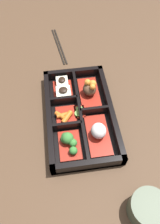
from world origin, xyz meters
TOP-DOWN VIEW (x-y plane):
  - ground_plane at (0.00, 0.00)m, footprint 3.00×3.00m
  - bento_base at (0.00, 0.00)m, footprint 0.33×0.19m
  - bento_rim at (-0.00, -0.00)m, footprint 0.33×0.19m
  - bowl_stew at (-0.07, 0.04)m, footprint 0.13×0.06m
  - bowl_rice at (0.07, 0.04)m, footprint 0.13×0.06m
  - bowl_tofu at (-0.09, -0.04)m, footprint 0.08×0.06m
  - bowl_carrots at (0.00, -0.04)m, footprint 0.07×0.06m
  - bowl_greens at (0.09, -0.04)m, footprint 0.09×0.06m
  - bowl_pickles at (-0.01, -0.00)m, footprint 0.04×0.03m
  - tea_cup at (0.27, 0.11)m, footprint 0.08×0.08m
  - chopsticks at (-0.33, -0.03)m, footprint 0.21×0.04m

SIDE VIEW (x-z plane):
  - ground_plane at x=0.00m, z-range 0.00..0.00m
  - chopsticks at x=-0.33m, z-range 0.00..0.01m
  - bento_base at x=0.00m, z-range 0.00..0.01m
  - bowl_pickles at x=-0.01m, z-range 0.01..0.02m
  - bowl_carrots at x=0.00m, z-range 0.01..0.03m
  - bento_rim at x=0.00m, z-range 0.00..0.04m
  - bowl_tofu at x=-0.09m, z-range 0.01..0.04m
  - bowl_greens at x=0.09m, z-range 0.01..0.04m
  - bowl_rice at x=0.07m, z-range 0.00..0.05m
  - tea_cup at x=0.27m, z-range 0.00..0.06m
  - bowl_stew at x=-0.07m, z-range 0.00..0.06m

